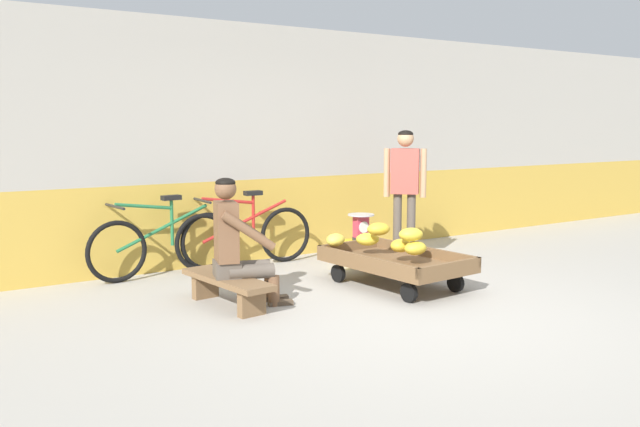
% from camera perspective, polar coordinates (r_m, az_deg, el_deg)
% --- Properties ---
extents(ground_plane, '(80.00, 80.00, 0.00)m').
position_cam_1_polar(ground_plane, '(5.85, 8.83, -8.44)').
color(ground_plane, '#A39E93').
extents(back_wall, '(16.00, 0.30, 2.74)m').
position_cam_1_polar(back_wall, '(8.10, -5.40, 5.86)').
color(back_wall, gold).
rests_on(back_wall, ground).
extents(banana_cart, '(0.95, 1.50, 0.36)m').
position_cam_1_polar(banana_cart, '(6.74, 6.35, -4.16)').
color(banana_cart, brown).
rests_on(banana_cart, ground).
extents(banana_pile, '(0.64, 1.05, 0.26)m').
position_cam_1_polar(banana_pile, '(6.74, 5.41, -2.17)').
color(banana_pile, gold).
rests_on(banana_pile, banana_cart).
extents(low_bench, '(0.42, 1.13, 0.27)m').
position_cam_1_polar(low_bench, '(6.05, -7.81, -5.92)').
color(low_bench, brown).
rests_on(low_bench, ground).
extents(vendor_seated, '(0.73, 0.59, 1.14)m').
position_cam_1_polar(vendor_seated, '(5.99, -7.04, -2.45)').
color(vendor_seated, brown).
rests_on(vendor_seated, ground).
extents(plastic_crate, '(0.36, 0.28, 0.30)m').
position_cam_1_polar(plastic_crate, '(7.72, 3.44, -3.31)').
color(plastic_crate, gold).
rests_on(plastic_crate, ground).
extents(weighing_scale, '(0.30, 0.30, 0.29)m').
position_cam_1_polar(weighing_scale, '(7.67, 3.47, -1.09)').
color(weighing_scale, '#28282D').
rests_on(weighing_scale, plastic_crate).
extents(bicycle_near_left, '(1.66, 0.48, 0.86)m').
position_cam_1_polar(bicycle_near_left, '(7.34, -13.03, -2.46)').
color(bicycle_near_left, black).
rests_on(bicycle_near_left, ground).
extents(bicycle_far_left, '(1.66, 0.48, 0.86)m').
position_cam_1_polar(bicycle_far_left, '(7.68, -6.30, -1.86)').
color(bicycle_far_left, black).
rests_on(bicycle_far_left, ground).
extents(customer_adult, '(0.37, 0.37, 1.53)m').
position_cam_1_polar(customer_adult, '(7.91, 7.15, 2.77)').
color(customer_adult, brown).
rests_on(customer_adult, ground).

